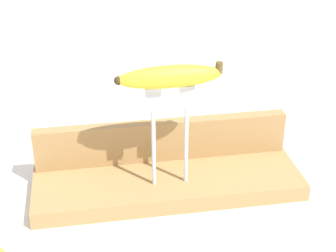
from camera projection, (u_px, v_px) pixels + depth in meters
name	position (u px, v px, depth m)	size (l,w,h in m)	color
ground_plane	(168.00, 190.00, 0.95)	(3.00, 3.00, 0.00)	white
wooden_board	(168.00, 183.00, 0.94)	(0.47, 0.15, 0.03)	#A87F4C
board_backstop	(162.00, 140.00, 0.97)	(0.46, 0.02, 0.08)	#A87F4C
fork_stand_center	(170.00, 128.00, 0.87)	(0.08, 0.01, 0.18)	silver
banana_raised_center	(170.00, 77.00, 0.83)	(0.17, 0.04, 0.04)	yellow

